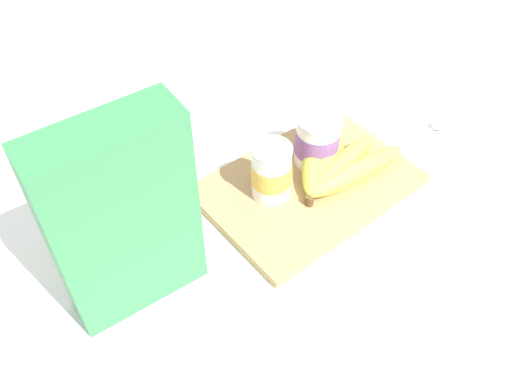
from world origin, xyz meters
The scene contains 7 objects.
ground_plane centered at (0.00, 0.00, 0.00)m, with size 2.40×2.40×0.00m, color white.
cutting_board centered at (0.00, 0.00, 0.01)m, with size 0.33×0.23×0.02m, color tan.
cereal_box centered at (-0.31, 0.01, 0.15)m, with size 0.18×0.06×0.30m, color #38844C.
yogurt_cup_front centered at (-0.06, 0.02, 0.06)m, with size 0.06×0.06×0.10m.
yogurt_cup_back centered at (0.04, 0.03, 0.06)m, with size 0.08×0.08×0.09m.
banana_bunch centered at (0.05, -0.01, 0.04)m, with size 0.20×0.17×0.04m.
spoon centered at (0.26, -0.03, 0.01)m, with size 0.13×0.07×0.01m.
Camera 1 is at (-0.46, -0.44, 0.67)m, focal length 39.61 mm.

